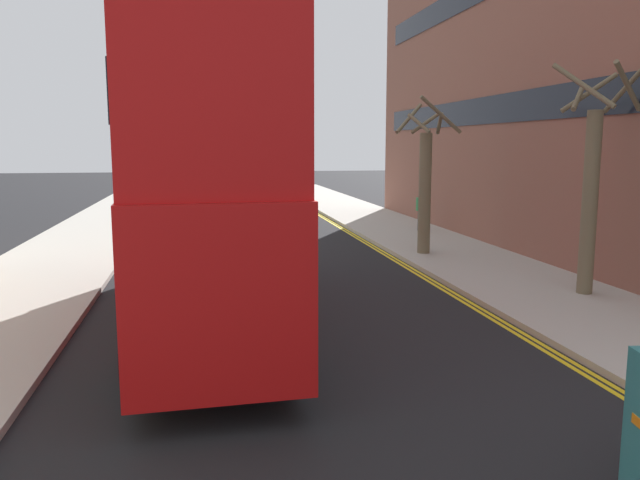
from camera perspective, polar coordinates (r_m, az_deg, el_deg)
sidewalk_right at (r=19.93m, az=14.49°, el=-2.34°), size 4.00×80.00×0.14m
sidewalk_left at (r=18.68m, az=-24.73°, el=-3.59°), size 4.00×80.00×0.14m
kerb_line_outer at (r=17.33m, az=10.96°, el=-4.07°), size 0.10×56.00×0.01m
kerb_line_inner at (r=17.27m, az=10.46°, el=-4.10°), size 0.10×56.00×0.01m
double_decker_bus_away at (r=13.17m, az=-10.85°, el=5.28°), size 3.15×10.90×5.64m
pedestrian_far at (r=27.18m, az=9.06°, el=2.63°), size 0.34×0.22×1.62m
street_tree_near at (r=16.54m, az=23.36°, el=4.51°), size 2.11×1.94×5.57m
street_tree_mid at (r=21.36m, az=9.47°, el=4.96°), size 2.02×2.05×5.15m
townhouse_terrace_right at (r=26.32m, az=26.08°, el=13.95°), size 10.08×28.00×13.20m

